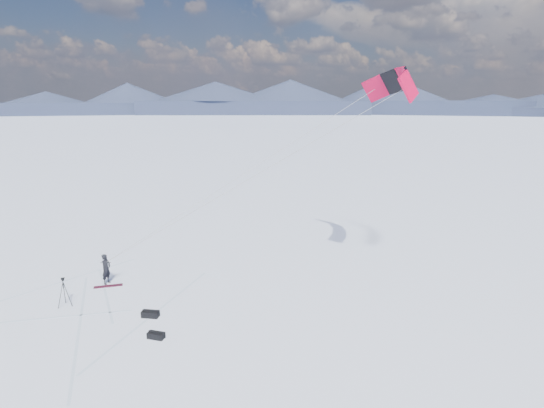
% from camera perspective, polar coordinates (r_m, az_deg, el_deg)
% --- Properties ---
extents(ground, '(1800.00, 1800.00, 0.00)m').
position_cam_1_polar(ground, '(23.43, -23.62, -12.83)').
color(ground, white).
extents(horizon_hills, '(704.00, 705.94, 10.48)m').
position_cam_1_polar(horizon_hills, '(21.91, -24.70, -1.81)').
color(horizon_hills, '#20293E').
rests_on(horizon_hills, ground).
extents(snow_tracks, '(13.93, 10.25, 0.01)m').
position_cam_1_polar(snow_tracks, '(23.95, -27.03, -12.60)').
color(snow_tracks, '#AEC0D8').
rests_on(snow_tracks, ground).
extents(snowkiter, '(0.49, 0.66, 1.67)m').
position_cam_1_polar(snowkiter, '(26.67, -19.96, -9.35)').
color(snowkiter, black).
rests_on(snowkiter, ground).
extents(snowboard, '(1.45, 0.86, 0.04)m').
position_cam_1_polar(snowboard, '(26.24, -19.86, -9.66)').
color(snowboard, maroon).
rests_on(snowboard, ground).
extents(tripod, '(0.58, 0.66, 1.45)m').
position_cam_1_polar(tripod, '(24.37, -24.68, -9.54)').
color(tripod, black).
rests_on(tripod, ground).
extents(gear_bag_a, '(0.78, 0.37, 0.35)m').
position_cam_1_polar(gear_bag_a, '(22.19, -15.03, -13.18)').
color(gear_bag_a, black).
rests_on(gear_bag_a, ground).
extents(gear_bag_b, '(0.74, 0.44, 0.32)m').
position_cam_1_polar(gear_bag_b, '(20.37, -14.35, -15.67)').
color(gear_bag_b, black).
rests_on(gear_bag_b, ground).
extents(power_kite, '(16.38, 6.65, 10.25)m').
position_cam_1_polar(power_kite, '(25.49, 15.17, 14.24)').
color(power_kite, red).
rests_on(power_kite, ground).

